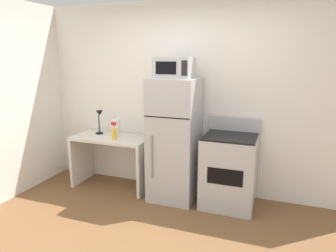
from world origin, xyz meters
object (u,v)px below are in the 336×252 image
desk_lamp (99,118)px  oven_range (229,170)px  spray_bottle (114,133)px  microwave (174,67)px  paper_towel_roll (116,127)px  refrigerator (175,140)px  desk (112,152)px

desk_lamp → oven_range: desk_lamp is taller
spray_bottle → microwave: (0.84, 0.08, 0.89)m
spray_bottle → oven_range: oven_range is taller
paper_towel_roll → refrigerator: bearing=-7.0°
desk → paper_towel_roll: (0.03, 0.09, 0.35)m
microwave → desk_lamp: bearing=174.2°
paper_towel_roll → spray_bottle: bearing=-66.1°
spray_bottle → refrigerator: size_ratio=0.15×
desk_lamp → refrigerator: (1.20, -0.10, -0.19)m
oven_range → paper_towel_roll: bearing=176.5°
desk_lamp → spray_bottle: (0.36, -0.20, -0.14)m
spray_bottle → microwave: 1.23m
desk_lamp → microwave: bearing=-5.8°
desk → paper_towel_roll: 0.36m
refrigerator → oven_range: bearing=1.1°
desk_lamp → spray_bottle: bearing=-29.7°
refrigerator → desk: bearing=178.2°
oven_range → spray_bottle: bearing=-175.8°
desk → paper_towel_roll: size_ratio=4.61×
spray_bottle → refrigerator: refrigerator is taller
oven_range → microwave: bearing=-177.2°
paper_towel_roll → desk_lamp: bearing=-176.9°
desk → desk_lamp: bearing=163.1°
paper_towel_roll → spray_bottle: spray_bottle is taller
paper_towel_roll → microwave: microwave is taller
desk_lamp → oven_range: 1.99m
desk → oven_range: oven_range is taller
desk → desk_lamp: 0.53m
desk → desk_lamp: desk_lamp is taller
desk → desk_lamp: size_ratio=3.14×
desk → microwave: microwave is taller
paper_towel_roll → refrigerator: size_ratio=0.15×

